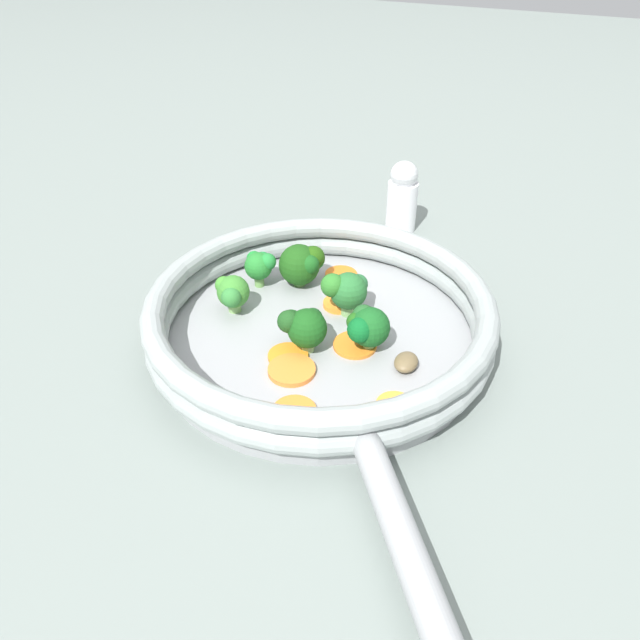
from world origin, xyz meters
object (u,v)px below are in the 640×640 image
(skillet, at_px, (320,338))
(carrot_slice_0, at_px, (288,356))
(carrot_slice_2, at_px, (294,371))
(broccoli_floret_3, at_px, (367,326))
(broccoli_floret_1, at_px, (347,290))
(broccoli_floret_0, at_px, (231,293))
(carrot_slice_3, at_px, (341,275))
(salt_shaker, at_px, (401,197))
(broccoli_floret_5, at_px, (260,264))
(carrot_slice_4, at_px, (395,407))
(broccoli_floret_2, at_px, (300,325))
(mushroom_piece_0, at_px, (406,362))
(carrot_slice_5, at_px, (337,303))
(carrot_slice_6, at_px, (355,345))
(broccoli_floret_4, at_px, (303,263))
(carrot_slice_1, at_px, (294,411))

(skillet, bearing_deg, carrot_slice_0, 165.92)
(carrot_slice_2, bearing_deg, carrot_slice_0, 38.30)
(broccoli_floret_3, bearing_deg, skillet, 82.64)
(broccoli_floret_1, bearing_deg, broccoli_floret_0, 111.69)
(carrot_slice_3, relative_size, salt_shaker, 0.39)
(broccoli_floret_0, bearing_deg, carrot_slice_3, -35.69)
(carrot_slice_2, height_order, carrot_slice_3, same)
(skillet, distance_m, broccoli_floret_5, 0.12)
(carrot_slice_4, height_order, broccoli_floret_2, broccoli_floret_2)
(carrot_slice_4, distance_m, mushroom_piece_0, 0.06)
(carrot_slice_5, bearing_deg, broccoli_floret_5, 86.61)
(carrot_slice_3, xyz_separation_m, broccoli_floret_0, (-0.11, 0.08, 0.02))
(carrot_slice_2, bearing_deg, salt_shaker, 0.55)
(salt_shaker, bearing_deg, skillet, -179.73)
(carrot_slice_4, bearing_deg, mushroom_piece_0, 7.64)
(carrot_slice_3, xyz_separation_m, broccoli_floret_3, (-0.11, -0.07, 0.02))
(broccoli_floret_1, relative_size, broccoli_floret_3, 1.05)
(broccoli_floret_1, bearing_deg, skillet, 162.55)
(carrot_slice_2, bearing_deg, carrot_slice_6, -33.06)
(mushroom_piece_0, bearing_deg, broccoli_floret_1, 53.94)
(carrot_slice_6, height_order, mushroom_piece_0, mushroom_piece_0)
(broccoli_floret_5, bearing_deg, broccoli_floret_4, -65.52)
(carrot_slice_3, height_order, carrot_slice_6, carrot_slice_3)
(carrot_slice_2, xyz_separation_m, carrot_slice_3, (0.17, 0.02, -0.00))
(carrot_slice_6, height_order, broccoli_floret_5, broccoli_floret_5)
(carrot_slice_5, height_order, broccoli_floret_2, broccoli_floret_2)
(carrot_slice_0, bearing_deg, broccoli_floret_5, 38.52)
(carrot_slice_1, distance_m, carrot_slice_2, 0.05)
(carrot_slice_0, relative_size, broccoli_floret_2, 0.86)
(carrot_slice_0, relative_size, carrot_slice_2, 0.87)
(carrot_slice_0, distance_m, mushroom_piece_0, 0.11)
(carrot_slice_3, relative_size, carrot_slice_4, 1.09)
(broccoli_floret_2, relative_size, mushroom_piece_0, 1.55)
(carrot_slice_0, distance_m, carrot_slice_4, 0.12)
(broccoli_floret_2, bearing_deg, broccoli_floret_3, -67.74)
(carrot_slice_1, relative_size, carrot_slice_2, 0.86)
(carrot_slice_6, distance_m, broccoli_floret_3, 0.03)
(broccoli_floret_3, bearing_deg, broccoli_floret_5, 66.87)
(carrot_slice_0, xyz_separation_m, carrot_slice_2, (-0.02, -0.01, 0.00))
(carrot_slice_5, height_order, carrot_slice_6, carrot_slice_5)
(skillet, distance_m, carrot_slice_2, 0.07)
(broccoli_floret_5, bearing_deg, salt_shaker, -23.36)
(broccoli_floret_3, bearing_deg, salt_shaker, 10.53)
(skillet, xyz_separation_m, carrot_slice_5, (0.05, 0.00, 0.01))
(broccoli_floret_0, bearing_deg, salt_shaker, -19.16)
(broccoli_floret_4, bearing_deg, carrot_slice_2, -159.27)
(carrot_slice_1, distance_m, carrot_slice_3, 0.22)
(carrot_slice_2, xyz_separation_m, carrot_slice_5, (0.12, 0.00, 0.00))
(carrot_slice_2, height_order, broccoli_floret_2, broccoli_floret_2)
(skillet, height_order, broccoli_floret_4, broccoli_floret_4)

